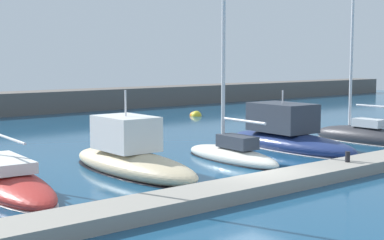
% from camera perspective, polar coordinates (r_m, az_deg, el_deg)
% --- Properties ---
extents(ground_plane, '(120.00, 120.00, 0.00)m').
position_cam_1_polar(ground_plane, '(22.36, 6.07, -6.13)').
color(ground_plane, navy).
extents(dock_pier, '(30.59, 1.77, 0.47)m').
position_cam_1_polar(dock_pier, '(21.46, 8.50, -6.04)').
color(dock_pier, gray).
rests_on(dock_pier, ground_plane).
extents(motorboat_sand_third, '(2.49, 8.19, 3.68)m').
position_cam_1_polar(motorboat_sand_third, '(24.14, -6.09, -3.72)').
color(motorboat_sand_third, beige).
rests_on(motorboat_sand_third, ground_plane).
extents(sailboat_ivory_fourth, '(1.89, 6.16, 9.79)m').
position_cam_1_polar(sailboat_ivory_fourth, '(26.71, 3.97, -3.27)').
color(sailboat_ivory_fourth, silver).
rests_on(sailboat_ivory_fourth, ground_plane).
extents(motorboat_navy_fifth, '(2.95, 8.56, 3.32)m').
position_cam_1_polar(motorboat_navy_fifth, '(30.62, 9.42, -1.48)').
color(motorboat_navy_fifth, navy).
rests_on(motorboat_navy_fifth, ground_plane).
extents(sailboat_charcoal_sixth, '(1.81, 6.41, 10.18)m').
position_cam_1_polar(sailboat_charcoal_sixth, '(33.89, 16.59, -1.51)').
color(sailboat_charcoal_sixth, '#2D2D33').
rests_on(sailboat_charcoal_sixth, ground_plane).
extents(mooring_buoy_yellow, '(0.87, 0.87, 0.87)m').
position_cam_1_polar(mooring_buoy_yellow, '(47.16, 0.43, 0.39)').
color(mooring_buoy_yellow, yellow).
rests_on(mooring_buoy_yellow, ground_plane).
extents(mooring_buoy_red, '(0.54, 0.54, 0.54)m').
position_cam_1_polar(mooring_buoy_red, '(45.80, -8.42, 0.15)').
color(mooring_buoy_red, red).
rests_on(mooring_buoy_red, ground_plane).
extents(mooring_buoy_orange, '(0.71, 0.71, 0.71)m').
position_cam_1_polar(mooring_buoy_orange, '(47.31, 0.19, 0.41)').
color(mooring_buoy_orange, orange).
rests_on(mooring_buoy_orange, ground_plane).
extents(dock_bollard, '(0.20, 0.20, 0.44)m').
position_cam_1_polar(dock_bollard, '(24.61, 15.15, -3.54)').
color(dock_bollard, black).
rests_on(dock_bollard, dock_pier).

